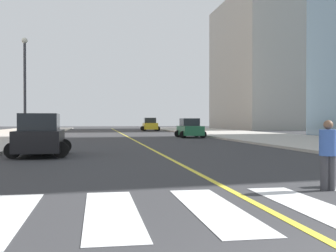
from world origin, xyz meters
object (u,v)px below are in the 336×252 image
Objects in this scene: car_yellow_second at (150,125)px; street_lamp at (25,79)px; car_green_third at (190,129)px; pedestrian_crossing at (328,152)px; car_black_nearest at (40,136)px.

car_yellow_second is 0.57× the size of street_lamp.
car_green_third is 0.51× the size of street_lamp.
car_yellow_second reaches higher than car_green_third.
car_yellow_second is 54.21m from pedestrian_crossing.
car_black_nearest is 44.68m from car_yellow_second.
pedestrian_crossing is 27.33m from street_lamp.
street_lamp is (-13.74, -4.20, 3.85)m from car_green_third.
pedestrian_crossing is at bearing 83.47° from car_green_third.
pedestrian_crossing is at bearing -55.81° from car_black_nearest.
car_green_third is at bearing 16.98° from street_lamp.
car_yellow_second is at bearing 75.58° from car_black_nearest.
pedestrian_crossing is at bearing 89.32° from car_yellow_second.
car_yellow_second is at bearing -88.87° from car_green_third.
street_lamp is at bearing 119.87° from pedestrian_crossing.
car_yellow_second reaches higher than car_black_nearest.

